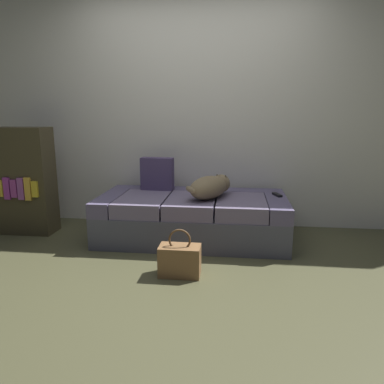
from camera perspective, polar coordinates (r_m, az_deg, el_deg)
ground_plane at (r=2.81m, az=-2.37°, el=-14.09°), size 10.00×10.00×0.00m
back_wall at (r=4.08m, az=1.08°, el=14.52°), size 6.40×0.10×2.80m
couch at (r=3.65m, az=0.10°, el=-4.00°), size 1.83×0.90×0.44m
dog_tan at (r=3.49m, az=2.93°, el=0.83°), size 0.47×0.60×0.22m
tv_remote at (r=3.69m, az=13.16°, el=-0.41°), size 0.09×0.16×0.02m
throw_pillow at (r=3.87m, az=-5.45°, el=2.85°), size 0.35×0.14×0.34m
handbag at (r=2.89m, az=-1.84°, el=-10.56°), size 0.32×0.18×0.38m
bookshelf at (r=4.16m, az=-24.62°, el=1.57°), size 0.56×0.30×1.10m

